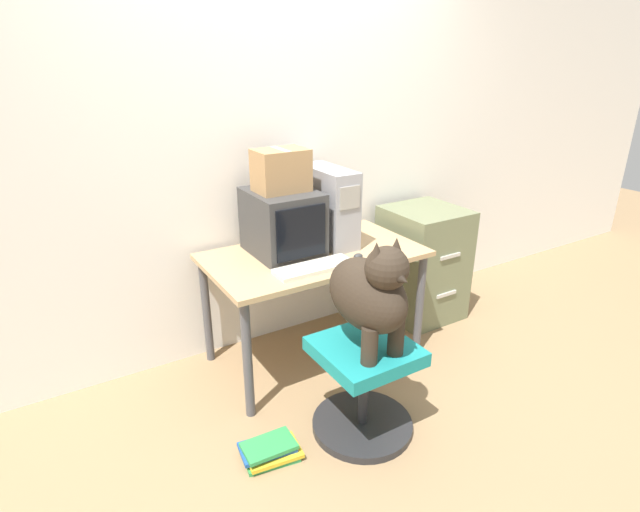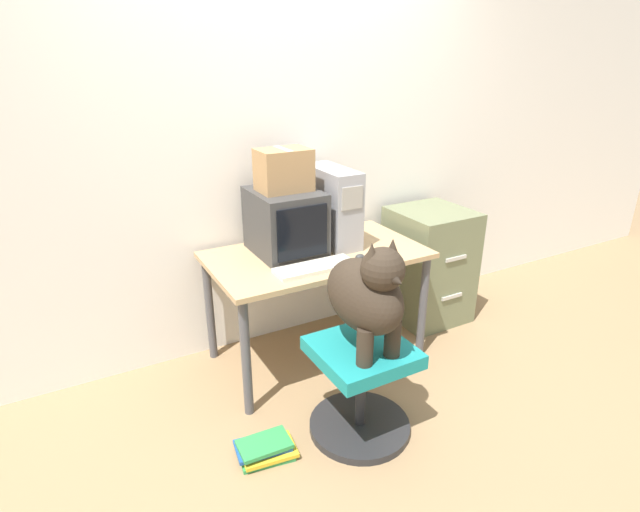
{
  "view_description": "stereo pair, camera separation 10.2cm",
  "coord_description": "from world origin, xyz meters",
  "px_view_note": "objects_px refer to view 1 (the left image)",
  "views": [
    {
      "loc": [
        -1.39,
        -1.98,
        1.78
      ],
      "look_at": [
        -0.14,
        0.06,
        0.82
      ],
      "focal_mm": 28.0,
      "sensor_mm": 36.0,
      "label": 1
    },
    {
      "loc": [
        -1.3,
        -2.03,
        1.78
      ],
      "look_at": [
        -0.14,
        0.06,
        0.82
      ],
      "focal_mm": 28.0,
      "sensor_mm": 36.0,
      "label": 2
    }
  ],
  "objects_px": {
    "pc_tower": "(328,206)",
    "office_chair": "(364,384)",
    "cardboard_box": "(281,170)",
    "book_stack_floor": "(270,450)",
    "filing_cabinet": "(422,263)",
    "dog": "(371,292)",
    "crt_monitor": "(283,222)",
    "keyboard": "(314,267)"
  },
  "relations": [
    {
      "from": "dog",
      "to": "cardboard_box",
      "type": "bearing_deg",
      "value": 91.25
    },
    {
      "from": "crt_monitor",
      "to": "book_stack_floor",
      "type": "xyz_separation_m",
      "value": [
        -0.48,
        -0.73,
        -0.85
      ]
    },
    {
      "from": "crt_monitor",
      "to": "dog",
      "type": "xyz_separation_m",
      "value": [
        0.02,
        -0.82,
        -0.11
      ]
    },
    {
      "from": "crt_monitor",
      "to": "keyboard",
      "type": "bearing_deg",
      "value": -85.61
    },
    {
      "from": "cardboard_box",
      "to": "keyboard",
      "type": "bearing_deg",
      "value": -85.66
    },
    {
      "from": "crt_monitor",
      "to": "book_stack_floor",
      "type": "relative_size",
      "value": 1.49
    },
    {
      "from": "filing_cabinet",
      "to": "crt_monitor",
      "type": "bearing_deg",
      "value": 179.47
    },
    {
      "from": "keyboard",
      "to": "filing_cabinet",
      "type": "distance_m",
      "value": 1.16
    },
    {
      "from": "keyboard",
      "to": "pc_tower",
      "type": "bearing_deg",
      "value": 48.0
    },
    {
      "from": "filing_cabinet",
      "to": "office_chair",
      "type": "bearing_deg",
      "value": -144.01
    },
    {
      "from": "dog",
      "to": "book_stack_floor",
      "type": "distance_m",
      "value": 0.9
    },
    {
      "from": "pc_tower",
      "to": "office_chair",
      "type": "bearing_deg",
      "value": -110.19
    },
    {
      "from": "pc_tower",
      "to": "dog",
      "type": "relative_size",
      "value": 0.81
    },
    {
      "from": "office_chair",
      "to": "book_stack_floor",
      "type": "bearing_deg",
      "value": 172.39
    },
    {
      "from": "keyboard",
      "to": "dog",
      "type": "relative_size",
      "value": 0.78
    },
    {
      "from": "cardboard_box",
      "to": "dog",
      "type": "bearing_deg",
      "value": -88.75
    },
    {
      "from": "keyboard",
      "to": "dog",
      "type": "distance_m",
      "value": 0.51
    },
    {
      "from": "office_chair",
      "to": "cardboard_box",
      "type": "height_order",
      "value": "cardboard_box"
    },
    {
      "from": "office_chair",
      "to": "filing_cabinet",
      "type": "distance_m",
      "value": 1.35
    },
    {
      "from": "keyboard",
      "to": "book_stack_floor",
      "type": "distance_m",
      "value": 0.94
    },
    {
      "from": "filing_cabinet",
      "to": "cardboard_box",
      "type": "distance_m",
      "value": 1.36
    },
    {
      "from": "cardboard_box",
      "to": "book_stack_floor",
      "type": "height_order",
      "value": "cardboard_box"
    },
    {
      "from": "pc_tower",
      "to": "keyboard",
      "type": "bearing_deg",
      "value": -132.0
    },
    {
      "from": "keyboard",
      "to": "filing_cabinet",
      "type": "xyz_separation_m",
      "value": [
        1.08,
        0.3,
        -0.32
      ]
    },
    {
      "from": "book_stack_floor",
      "to": "crt_monitor",
      "type": "bearing_deg",
      "value": 57.01
    },
    {
      "from": "cardboard_box",
      "to": "book_stack_floor",
      "type": "xyz_separation_m",
      "value": [
        -0.48,
        -0.74,
        -1.15
      ]
    },
    {
      "from": "filing_cabinet",
      "to": "cardboard_box",
      "type": "relative_size",
      "value": 2.78
    },
    {
      "from": "crt_monitor",
      "to": "cardboard_box",
      "type": "distance_m",
      "value": 0.3
    },
    {
      "from": "pc_tower",
      "to": "book_stack_floor",
      "type": "xyz_separation_m",
      "value": [
        -0.79,
        -0.74,
        -0.9
      ]
    },
    {
      "from": "crt_monitor",
      "to": "office_chair",
      "type": "xyz_separation_m",
      "value": [
        0.02,
        -0.8,
        -0.62
      ]
    },
    {
      "from": "crt_monitor",
      "to": "office_chair",
      "type": "bearing_deg",
      "value": -88.71
    },
    {
      "from": "office_chair",
      "to": "cardboard_box",
      "type": "relative_size",
      "value": 1.78
    },
    {
      "from": "pc_tower",
      "to": "keyboard",
      "type": "height_order",
      "value": "pc_tower"
    },
    {
      "from": "keyboard",
      "to": "book_stack_floor",
      "type": "bearing_deg",
      "value": -139.94
    },
    {
      "from": "filing_cabinet",
      "to": "book_stack_floor",
      "type": "xyz_separation_m",
      "value": [
        -1.58,
        -0.72,
        -0.36
      ]
    },
    {
      "from": "filing_cabinet",
      "to": "dog",
      "type": "bearing_deg",
      "value": -143.15
    },
    {
      "from": "office_chair",
      "to": "cardboard_box",
      "type": "distance_m",
      "value": 1.22
    },
    {
      "from": "crt_monitor",
      "to": "dog",
      "type": "height_order",
      "value": "crt_monitor"
    },
    {
      "from": "crt_monitor",
      "to": "office_chair",
      "type": "relative_size",
      "value": 0.86
    },
    {
      "from": "dog",
      "to": "book_stack_floor",
      "type": "xyz_separation_m",
      "value": [
        -0.49,
        0.09,
        -0.75
      ]
    },
    {
      "from": "office_chair",
      "to": "crt_monitor",
      "type": "bearing_deg",
      "value": 91.29
    },
    {
      "from": "crt_monitor",
      "to": "cardboard_box",
      "type": "height_order",
      "value": "cardboard_box"
    }
  ]
}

